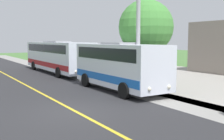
{
  "coord_description": "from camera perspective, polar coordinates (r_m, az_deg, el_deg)",
  "views": [
    {
      "loc": [
        4.88,
        11.13,
        3.13
      ],
      "look_at": [
        -3.5,
        -2.54,
        1.4
      ],
      "focal_mm": 44.62,
      "sensor_mm": 36.0,
      "label": 1
    }
  ],
  "objects": [
    {
      "name": "transit_bus_rear",
      "position": [
        27.19,
        -11.2,
        2.97
      ],
      "size": [
        2.73,
        11.87,
        3.04
      ],
      "color": "silver",
      "rests_on": "ground"
    },
    {
      "name": "road_surface",
      "position": [
        12.55,
        -7.67,
        -8.32
      ],
      "size": [
        8.0,
        100.0,
        0.01
      ],
      "primitive_type": "cube",
      "color": "#28282B",
      "rests_on": "ground"
    },
    {
      "name": "sidewalk",
      "position": [
        15.34,
        10.49,
        -5.71
      ],
      "size": [
        2.4,
        100.0,
        0.01
      ],
      "primitive_type": "cube",
      "color": "gray",
      "rests_on": "ground"
    },
    {
      "name": "road_centre_line",
      "position": [
        12.55,
        -7.67,
        -8.3
      ],
      "size": [
        0.16,
        100.0,
        0.0
      ],
      "primitive_type": "cube",
      "color": "gold",
      "rests_on": "ground"
    },
    {
      "name": "tree_curbside",
      "position": [
        19.79,
        6.96,
        8.69
      ],
      "size": [
        3.83,
        3.83,
        5.95
      ],
      "color": "brown",
      "rests_on": "ground"
    },
    {
      "name": "street_light_pole",
      "position": [
        16.47,
        5.1,
        11.44
      ],
      "size": [
        1.97,
        0.24,
        8.48
      ],
      "color": "#9E9EA3",
      "rests_on": "ground"
    },
    {
      "name": "ground_plane",
      "position": [
        12.55,
        -7.67,
        -8.34
      ],
      "size": [
        120.0,
        120.0,
        0.0
      ],
      "primitive_type": "plane",
      "color": "#477238"
    },
    {
      "name": "shuttle_bus_front",
      "position": [
        17.25,
        1.51,
        1.21
      ],
      "size": [
        2.62,
        7.6,
        2.99
      ],
      "color": "silver",
      "rests_on": "ground"
    }
  ]
}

